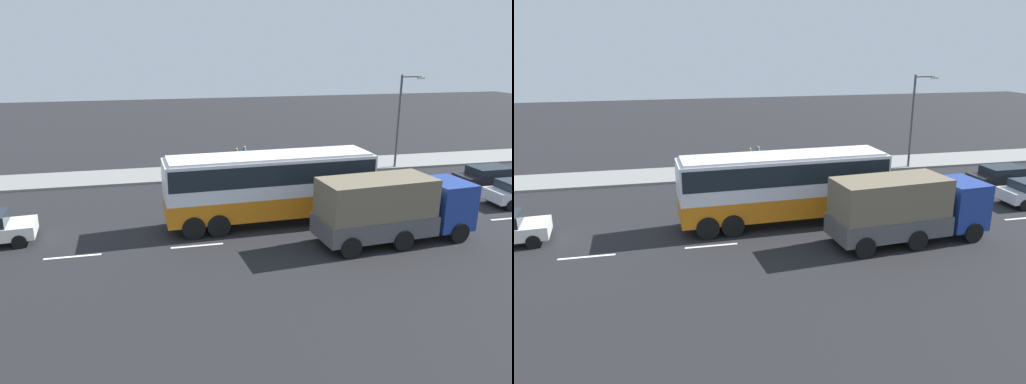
% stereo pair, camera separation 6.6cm
% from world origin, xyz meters
% --- Properties ---
extents(ground_plane, '(120.00, 120.00, 0.00)m').
position_xyz_m(ground_plane, '(0.00, 0.00, 0.00)').
color(ground_plane, black).
extents(sidewalk_curb, '(80.00, 4.00, 0.15)m').
position_xyz_m(sidewalk_curb, '(0.00, 9.76, 0.07)').
color(sidewalk_curb, gray).
rests_on(sidewalk_curb, ground_plane).
extents(lane_centreline, '(39.02, 0.16, 0.01)m').
position_xyz_m(lane_centreline, '(2.88, -3.14, 0.00)').
color(lane_centreline, white).
rests_on(lane_centreline, ground_plane).
extents(coach_bus, '(10.65, 2.97, 3.61)m').
position_xyz_m(coach_bus, '(-1.04, -0.97, 2.23)').
color(coach_bus, orange).
rests_on(coach_bus, ground_plane).
extents(cargo_truck, '(7.60, 3.12, 3.10)m').
position_xyz_m(cargo_truck, '(3.87, -4.54, 1.68)').
color(cargo_truck, navy).
rests_on(cargo_truck, ground_plane).
extents(car_black_sedan, '(4.46, 1.98, 1.41)m').
position_xyz_m(car_black_sedan, '(14.28, 2.09, 0.76)').
color(car_black_sedan, black).
rests_on(car_black_sedan, ground_plane).
extents(pedestrian_near_curb, '(0.32, 0.32, 1.78)m').
position_xyz_m(pedestrian_near_curb, '(-0.26, 9.47, 1.18)').
color(pedestrian_near_curb, '#38334C').
rests_on(pedestrian_near_curb, sidewalk_curb).
extents(pedestrian_at_crossing, '(0.32, 0.32, 1.65)m').
position_xyz_m(pedestrian_at_crossing, '(-0.82, 9.58, 1.10)').
color(pedestrian_at_crossing, brown).
rests_on(pedestrian_at_crossing, sidewalk_curb).
extents(street_lamp, '(1.81, 0.24, 6.65)m').
position_xyz_m(street_lamp, '(11.02, 8.08, 3.99)').
color(street_lamp, '#47474C').
rests_on(street_lamp, sidewalk_curb).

